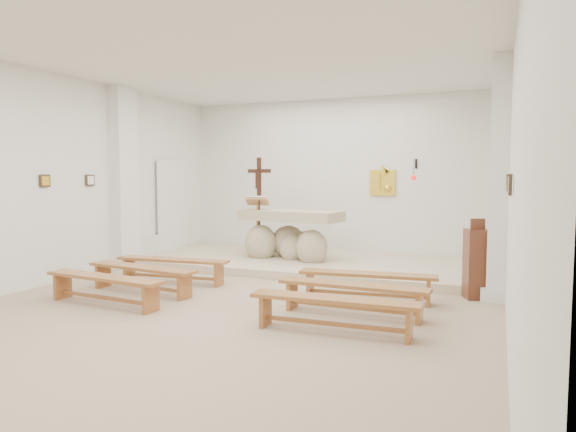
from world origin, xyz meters
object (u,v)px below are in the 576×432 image
at_px(crucifix_stand, 259,200).
at_px(bench_right_front, 368,280).
at_px(bench_right_third, 334,306).
at_px(lectern, 258,226).
at_px(altar, 290,238).
at_px(bench_left_third, 104,283).
at_px(donation_pedestal, 476,263).
at_px(bench_left_second, 142,273).
at_px(bench_right_second, 353,292).
at_px(bench_left_front, 173,265).

height_order(crucifix_stand, bench_right_front, crucifix_stand).
bearing_deg(bench_right_front, bench_right_third, -96.05).
height_order(lectern, bench_right_front, lectern).
xyz_separation_m(altar, lectern, (-0.70, -0.02, 0.21)).
height_order(altar, bench_right_front, altar).
relative_size(bench_left_third, bench_right_third, 1.00).
bearing_deg(altar, donation_pedestal, -14.38).
bearing_deg(bench_right_third, bench_left_third, 177.77).
distance_m(crucifix_stand, bench_left_second, 3.21).
relative_size(bench_left_second, bench_right_third, 1.01).
relative_size(donation_pedestal, bench_right_second, 0.60).
bearing_deg(bench_right_second, bench_right_third, -88.88).
bearing_deg(lectern, altar, -14.22).
distance_m(donation_pedestal, bench_left_front, 4.83).
bearing_deg(bench_right_third, donation_pedestal, 56.89).
relative_size(altar, bench_left_front, 1.08).
height_order(altar, bench_left_front, altar).
distance_m(bench_left_front, bench_right_front, 3.33).
bearing_deg(bench_right_front, donation_pedestal, 22.44).
distance_m(altar, bench_left_second, 3.32).
xyz_separation_m(crucifix_stand, donation_pedestal, (4.20, -1.41, -0.79)).
bearing_deg(bench_left_third, altar, 78.16).
distance_m(lectern, bench_left_front, 2.36).
bearing_deg(donation_pedestal, lectern, 140.21).
bearing_deg(crucifix_stand, donation_pedestal, 1.07).
bearing_deg(bench_right_front, altar, 127.12).
height_order(bench_left_front, bench_left_third, same).
distance_m(donation_pedestal, bench_left_third, 5.34).
relative_size(bench_left_front, bench_right_front, 1.00).
relative_size(bench_left_second, bench_right_second, 1.01).
xyz_separation_m(crucifix_stand, bench_right_third, (2.77, -3.81, -1.00)).
xyz_separation_m(altar, crucifix_stand, (-0.63, -0.09, 0.76)).
height_order(altar, crucifix_stand, crucifix_stand).
bearing_deg(bench_left_front, bench_right_third, -31.24).
relative_size(crucifix_stand, donation_pedestal, 1.71).
xyz_separation_m(bench_left_front, bench_right_third, (3.33, -1.62, 0.00)).
bearing_deg(altar, bench_left_front, -109.13).
relative_size(bench_left_front, bench_left_third, 1.00).
height_order(crucifix_stand, bench_right_second, crucifix_stand).
relative_size(altar, crucifix_stand, 1.06).
height_order(bench_left_front, bench_right_second, same).
height_order(bench_left_third, bench_right_third, same).
height_order(bench_left_front, bench_right_front, same).
xyz_separation_m(altar, bench_left_second, (-1.19, -3.09, -0.24)).
bearing_deg(bench_right_second, bench_left_front, 167.47).
xyz_separation_m(crucifix_stand, bench_right_front, (2.77, -2.19, -1.00)).
distance_m(bench_right_front, bench_left_third, 3.71).
bearing_deg(bench_left_third, bench_left_second, 95.16).
bearing_deg(bench_left_third, lectern, 87.91).
distance_m(lectern, crucifix_stand, 0.56).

